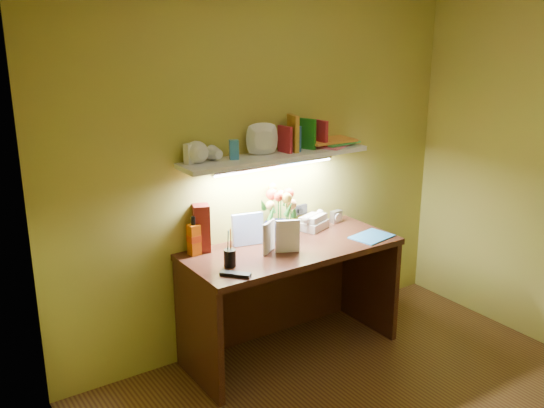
# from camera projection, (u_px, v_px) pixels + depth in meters

# --- Properties ---
(desk) EXTENTS (1.40, 0.60, 0.75)m
(desk) POSITION_uv_depth(u_px,v_px,m) (291.00, 300.00, 3.95)
(desk) COLOR #33150D
(desk) RESTS_ON ground
(flower_bouquet) EXTENTS (0.27, 0.27, 0.35)m
(flower_bouquet) POSITION_uv_depth(u_px,v_px,m) (279.00, 212.00, 3.95)
(flower_bouquet) COLOR #0C0E3E
(flower_bouquet) RESTS_ON desk
(telephone) EXTENTS (0.23, 0.21, 0.12)m
(telephone) POSITION_uv_depth(u_px,v_px,m) (313.00, 221.00, 4.15)
(telephone) COLOR beige
(telephone) RESTS_ON desk
(desk_clock) EXTENTS (0.09, 0.06, 0.09)m
(desk_clock) POSITION_uv_depth(u_px,v_px,m) (336.00, 217.00, 4.29)
(desk_clock) COLOR #B7B8BC
(desk_clock) RESTS_ON desk
(whisky_bottle) EXTENTS (0.07, 0.07, 0.24)m
(whisky_bottle) POSITION_uv_depth(u_px,v_px,m) (194.00, 236.00, 3.67)
(whisky_bottle) COLOR #C15205
(whisky_bottle) RESTS_ON desk
(whisky_box) EXTENTS (0.12, 0.12, 0.30)m
(whisky_box) POSITION_uv_depth(u_px,v_px,m) (202.00, 228.00, 3.72)
(whisky_box) COLOR #621710
(whisky_box) RESTS_ON desk
(pen_cup) EXTENTS (0.07, 0.07, 0.17)m
(pen_cup) POSITION_uv_depth(u_px,v_px,m) (230.00, 252.00, 3.51)
(pen_cup) COLOR black
(pen_cup) RESTS_ON desk
(art_card) EXTENTS (0.21, 0.08, 0.20)m
(art_card) POSITION_uv_depth(u_px,v_px,m) (248.00, 229.00, 3.85)
(art_card) COLOR silver
(art_card) RESTS_ON desk
(tv_remote) EXTENTS (0.15, 0.16, 0.02)m
(tv_remote) POSITION_uv_depth(u_px,v_px,m) (235.00, 274.00, 3.39)
(tv_remote) COLOR black
(tv_remote) RESTS_ON desk
(blue_folder) EXTENTS (0.30, 0.24, 0.01)m
(blue_folder) POSITION_uv_depth(u_px,v_px,m) (372.00, 237.00, 4.00)
(blue_folder) COLOR #358CD5
(blue_folder) RESTS_ON desk
(desk_book_a) EXTENTS (0.14, 0.09, 0.20)m
(desk_book_a) POSITION_uv_depth(u_px,v_px,m) (263.00, 241.00, 3.65)
(desk_book_a) COLOR beige
(desk_book_a) RESTS_ON desk
(desk_book_b) EXTENTS (0.14, 0.09, 0.21)m
(desk_book_b) POSITION_uv_depth(u_px,v_px,m) (275.00, 237.00, 3.71)
(desk_book_b) COLOR white
(desk_book_b) RESTS_ON desk
(wall_shelf) EXTENTS (1.30, 0.34, 0.26)m
(wall_shelf) POSITION_uv_depth(u_px,v_px,m) (276.00, 151.00, 3.82)
(wall_shelf) COLOR white
(wall_shelf) RESTS_ON ground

